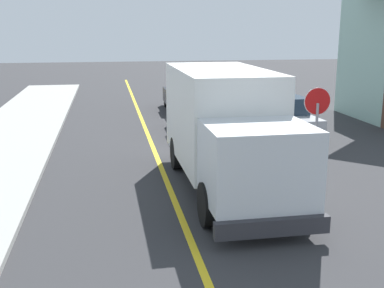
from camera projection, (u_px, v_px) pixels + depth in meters
The scene contains 6 objects.
centre_line_yellow at pixel (168, 185), 13.58m from camera, with size 0.16×56.00×0.01m, color gold.
box_truck at pixel (226, 124), 13.04m from camera, with size 2.44×7.19×3.20m.
parked_car_near at pixel (198, 115), 19.94m from camera, with size 1.89×4.44×1.67m.
parked_car_mid at pixel (184, 96), 25.47m from camera, with size 1.85×4.42×1.67m.
parked_van_across at pixel (280, 118), 19.30m from camera, with size 1.95×4.46×1.67m.
stop_sign at pixel (317, 115), 13.93m from camera, with size 0.80×0.10×2.65m.
Camera 1 is at (-1.59, -2.85, 4.33)m, focal length 45.22 mm.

